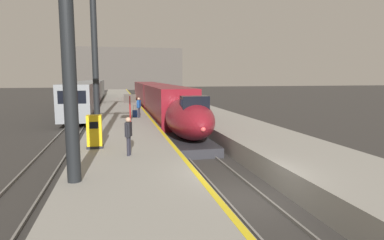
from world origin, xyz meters
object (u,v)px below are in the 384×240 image
object	(u,v)px
station_column_mid	(94,40)
rolling_suitcase	(135,114)
regional_train_adjacent	(89,94)
ticket_machine_yellow	(95,133)
passenger_near_edge	(139,106)
departure_info_board	(130,103)
passenger_mid_platform	(128,133)
highspeed_train_main	(159,100)

from	to	relation	value
station_column_mid	rolling_suitcase	bearing A→B (deg)	44.17
regional_train_adjacent	ticket_machine_yellow	world-z (taller)	regional_train_adjacent
station_column_mid	passenger_near_edge	world-z (taller)	station_column_mid
station_column_mid	passenger_near_edge	bearing A→B (deg)	37.41
station_column_mid	departure_info_board	size ratio (longest dim) A/B	4.79
passenger_near_edge	rolling_suitcase	size ratio (longest dim) A/B	1.72
passenger_mid_platform	rolling_suitcase	distance (m)	13.74
regional_train_adjacent	passenger_near_edge	distance (m)	20.26
passenger_near_edge	rolling_suitcase	distance (m)	0.84
highspeed_train_main	regional_train_adjacent	size ratio (longest dim) A/B	1.05
station_column_mid	passenger_mid_platform	distance (m)	12.11
regional_train_adjacent	rolling_suitcase	distance (m)	19.85
regional_train_adjacent	passenger_near_edge	world-z (taller)	regional_train_adjacent
ticket_machine_yellow	rolling_suitcase	bearing A→B (deg)	77.67
passenger_mid_platform	ticket_machine_yellow	distance (m)	2.48
passenger_mid_platform	rolling_suitcase	bearing A→B (deg)	85.70
passenger_near_edge	passenger_mid_platform	bearing A→B (deg)	-95.77
passenger_mid_platform	departure_info_board	size ratio (longest dim) A/B	0.80
highspeed_train_main	regional_train_adjacent	xyz separation A→B (m)	(-8.10, 11.68, 0.21)
regional_train_adjacent	station_column_mid	world-z (taller)	station_column_mid
passenger_near_edge	departure_info_board	bearing A→B (deg)	-106.20
station_column_mid	rolling_suitcase	xyz separation A→B (m)	(2.92, 2.84, -5.74)
regional_train_adjacent	passenger_near_edge	bearing A→B (deg)	-74.43
departure_info_board	rolling_suitcase	bearing A→B (deg)	80.88
regional_train_adjacent	departure_info_board	bearing A→B (deg)	-78.41
station_column_mid	rolling_suitcase	world-z (taller)	station_column_mid
passenger_mid_platform	departure_info_board	world-z (taller)	departure_info_board
passenger_near_edge	rolling_suitcase	xyz separation A→B (m)	(-0.32, 0.36, -0.69)
departure_info_board	regional_train_adjacent	bearing A→B (deg)	101.59
regional_train_adjacent	rolling_suitcase	size ratio (longest dim) A/B	37.27
rolling_suitcase	departure_info_board	xyz separation A→B (m)	(-0.52, -3.26, 1.20)
highspeed_train_main	ticket_machine_yellow	distance (m)	20.02
highspeed_train_main	ticket_machine_yellow	world-z (taller)	highspeed_train_main
highspeed_train_main	rolling_suitcase	size ratio (longest dim) A/B	39.31
regional_train_adjacent	passenger_mid_platform	xyz separation A→B (m)	(4.09, -32.84, -0.09)
station_column_mid	passenger_near_edge	size ratio (longest dim) A/B	6.01
highspeed_train_main	ticket_machine_yellow	xyz separation A→B (m)	(-5.55, -19.24, -0.13)
passenger_near_edge	passenger_mid_platform	xyz separation A→B (m)	(-1.35, -13.32, 0.00)
passenger_mid_platform	departure_info_board	bearing A→B (deg)	87.23
regional_train_adjacent	departure_info_board	xyz separation A→B (m)	(4.60, -22.42, 0.43)
station_column_mid	passenger_mid_platform	size ratio (longest dim) A/B	6.01
ticket_machine_yellow	departure_info_board	distance (m)	8.78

